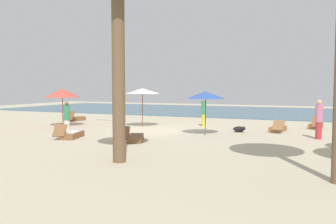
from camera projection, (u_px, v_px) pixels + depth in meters
ground_plane at (161, 131)px, 19.94m from camera, size 60.00×60.00×0.00m
ocean_water at (234, 111)px, 35.44m from camera, size 48.00×16.00×0.06m
umbrella_1 at (62, 93)px, 22.01m from camera, size 2.17×2.17×2.30m
umbrella_2 at (206, 95)px, 18.21m from camera, size 1.98×1.98×2.20m
umbrella_3 at (142, 91)px, 21.81m from camera, size 2.14×2.14×2.35m
lounger_0 at (74, 118)px, 25.78m from camera, size 1.02×1.74×0.74m
lounger_1 at (72, 134)px, 17.20m from camera, size 1.04×1.78×0.70m
lounger_2 at (278, 129)px, 19.62m from camera, size 0.83×1.77×0.67m
lounger_3 at (316, 125)px, 21.16m from camera, size 0.81×1.72×0.73m
lounger_4 at (134, 138)px, 16.16m from camera, size 1.19×1.75×0.73m
person_0 at (67, 118)px, 18.75m from camera, size 0.36×0.36×1.66m
person_1 at (204, 112)px, 22.19m from camera, size 0.30×0.30×1.76m
person_2 at (319, 119)px, 16.80m from camera, size 0.45×0.45×1.84m
dog at (240, 129)px, 19.41m from camera, size 0.72×0.47×0.33m
surfboard at (106, 119)px, 26.67m from camera, size 1.86×0.52×0.07m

